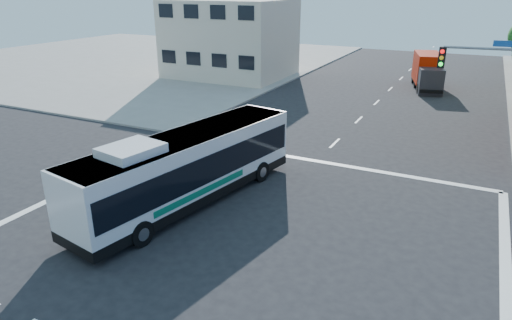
% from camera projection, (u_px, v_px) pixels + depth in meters
% --- Properties ---
extents(ground, '(120.00, 120.00, 0.00)m').
position_uv_depth(ground, '(237.00, 239.00, 17.99)').
color(ground, black).
rests_on(ground, ground).
extents(sidewalk_nw, '(50.00, 50.00, 0.15)m').
position_uv_depth(sidewalk_nw, '(133.00, 59.00, 61.73)').
color(sidewalk_nw, gray).
rests_on(sidewalk_nw, ground).
extents(building_west, '(12.06, 10.06, 8.00)m').
position_uv_depth(building_west, '(230.00, 39.00, 48.69)').
color(building_west, beige).
rests_on(building_west, ground).
extents(transit_bus, '(4.73, 12.35, 3.58)m').
position_uv_depth(transit_bus, '(188.00, 167.00, 20.46)').
color(transit_bus, black).
rests_on(transit_bus, ground).
extents(box_truck, '(3.74, 7.51, 3.25)m').
position_uv_depth(box_truck, '(428.00, 72.00, 43.63)').
color(box_truck, '#26252A').
rests_on(box_truck, ground).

